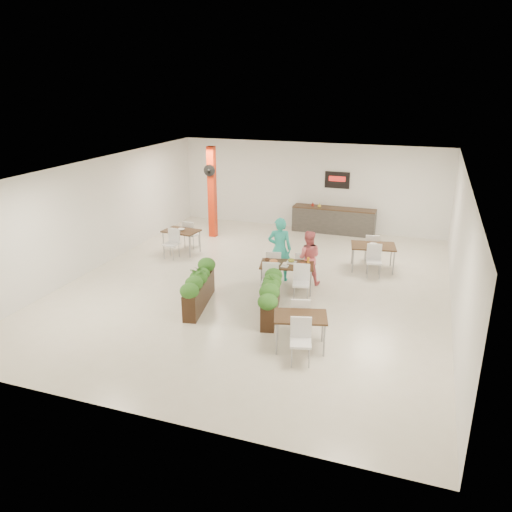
# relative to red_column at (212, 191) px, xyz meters

# --- Properties ---
(ground) EXTENTS (12.00, 12.00, 0.00)m
(ground) POSITION_rel_red_column_xyz_m (3.00, -3.79, -1.64)
(ground) COLOR beige
(ground) RESTS_ON ground
(room_shell) EXTENTS (10.10, 12.10, 3.22)m
(room_shell) POSITION_rel_red_column_xyz_m (3.00, -3.79, 0.36)
(room_shell) COLOR white
(room_shell) RESTS_ON ground
(red_column) EXTENTS (0.40, 0.41, 3.20)m
(red_column) POSITION_rel_red_column_xyz_m (0.00, 0.00, 0.00)
(red_column) COLOR red
(red_column) RESTS_ON ground
(service_counter) EXTENTS (3.00, 0.64, 2.20)m
(service_counter) POSITION_rel_red_column_xyz_m (4.00, 1.86, -1.15)
(service_counter) COLOR #2E2B29
(service_counter) RESTS_ON ground
(main_table) EXTENTS (1.54, 1.84, 0.92)m
(main_table) POSITION_rel_red_column_xyz_m (3.85, -3.88, -1.01)
(main_table) COLOR black
(main_table) RESTS_ON ground
(diner_man) EXTENTS (0.74, 0.56, 1.81)m
(diner_man) POSITION_rel_red_column_xyz_m (3.45, -3.23, -0.74)
(diner_man) COLOR #28B1A0
(diner_man) RESTS_ON ground
(diner_woman) EXTENTS (0.84, 0.71, 1.51)m
(diner_woman) POSITION_rel_red_column_xyz_m (4.25, -3.23, -0.89)
(diner_woman) COLOR #EA6870
(diner_woman) RESTS_ON ground
(planter_left) EXTENTS (0.71, 2.02, 1.07)m
(planter_left) POSITION_rel_red_column_xyz_m (2.08, -5.54, -1.12)
(planter_left) COLOR black
(planter_left) RESTS_ON ground
(planter_right) EXTENTS (0.74, 1.93, 1.03)m
(planter_right) POSITION_rel_red_column_xyz_m (3.90, -5.43, -1.14)
(planter_right) COLOR black
(planter_right) RESTS_ON ground
(side_table_a) EXTENTS (1.19, 1.65, 0.92)m
(side_table_a) POSITION_rel_red_column_xyz_m (-0.23, -1.99, -1.02)
(side_table_a) COLOR black
(side_table_a) RESTS_ON ground
(side_table_b) EXTENTS (1.40, 1.67, 0.92)m
(side_table_b) POSITION_rel_red_column_xyz_m (5.81, -1.52, -1.01)
(side_table_b) COLOR black
(side_table_b) RESTS_ON ground
(side_table_c) EXTENTS (1.23, 1.67, 0.92)m
(side_table_c) POSITION_rel_red_column_xyz_m (4.96, -6.73, -1.03)
(side_table_c) COLOR black
(side_table_c) RESTS_ON ground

